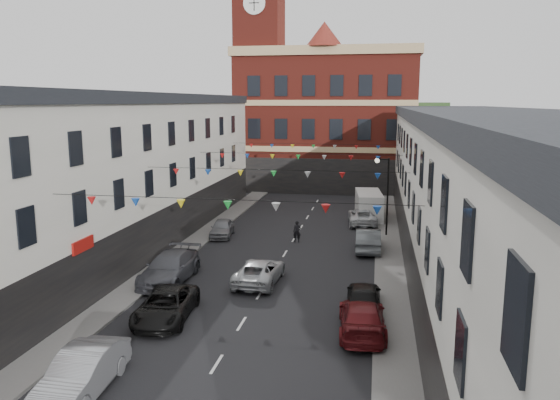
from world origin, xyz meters
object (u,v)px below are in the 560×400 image
Objects in this scene: car_left_c at (166,305)px; moving_car at (259,271)px; car_right_c at (362,317)px; white_van at (369,206)px; car_right_d at (364,296)px; pedestrian at (297,232)px; car_left_e at (222,228)px; car_right_e at (368,240)px; car_left_d at (170,268)px; car_left_b at (82,373)px; street_lamp at (385,186)px; car_right_f at (362,216)px.

moving_car is at bearing 56.40° from car_left_c.
white_van is (-0.15, 24.22, 0.47)m from car_right_c.
car_right_d is 0.77× the size of white_van.
pedestrian is (0.78, 9.40, 0.11)m from moving_car.
car_right_e reaches higher than car_left_e.
pedestrian reaches higher than car_right_e.
car_right_c is at bearing -25.06° from car_left_d.
car_left_c is 16.11m from car_left_e.
pedestrian is (5.85, -0.68, 0.12)m from car_left_e.
car_left_b is 1.00× the size of car_right_e.
car_right_f is at bearing 112.87° from street_lamp.
car_left_d is at bearing 104.33° from car_left_c.
moving_car is 3.11× the size of pedestrian.
car_left_e is (-1.88, 16.00, -0.03)m from car_left_c.
pedestrian is at bearing -124.73° from white_van.
car_right_f is 3.12× the size of pedestrian.
car_right_c is at bearing -62.09° from car_left_e.
car_right_d is at bearing 154.64° from moving_car.
car_right_f is (-0.61, 19.18, -0.03)m from car_right_d.
car_left_d is 3.57× the size of pedestrian.
car_left_b is at bearing -112.39° from white_van.
white_van reaches higher than car_right_c.
car_left_e is at bearing 91.59° from car_left_b.
car_left_d reaches higher than car_left_c.
car_right_f is (8.88, 28.85, -0.10)m from car_left_b.
car_right_e is 3.02× the size of pedestrian.
car_right_e is (9.50, 20.68, -0.00)m from car_left_b.
car_left_c is 9.57m from car_right_d.
car_right_d is 13.47m from pedestrian.
car_right_d is at bearing 87.13° from car_right_f.
moving_car is 19.28m from white_van.
car_left_c is at bearing 55.21° from car_right_e.
street_lamp is 1.54× the size of car_left_e.
car_left_c is at bearing 64.20° from car_right_f.
street_lamp reaches higher than pedestrian.
car_left_c is at bearing 16.28° from car_right_d.
white_van is 3.43× the size of pedestrian.
car_right_c is 1.05× the size of car_right_e.
car_left_e is 0.78× the size of car_right_c.
moving_car is (-6.97, -12.19, -3.23)m from street_lamp.
street_lamp is at bearing -96.88° from car_right_c.
white_van is (8.97, 24.31, 0.50)m from car_left_c.
car_left_e is 0.79× the size of car_right_f.
car_left_d reaches higher than moving_car.
car_right_c reaches higher than car_right_d.
car_right_d is at bearing -93.94° from street_lamp.
car_right_c is 8.32m from moving_car.
car_left_d is 21.90m from white_van.
car_left_b reaches higher than car_right_c.
car_left_e is at bearing -12.39° from car_right_e.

